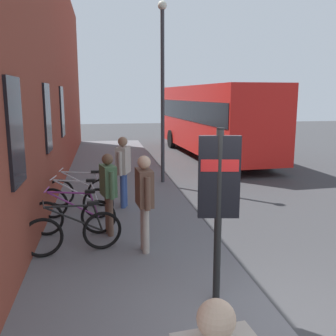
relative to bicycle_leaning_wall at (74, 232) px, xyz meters
The scene contains 13 objects.
ground 4.99m from the bicycle_leaning_wall, 49.71° to the right, with size 60.00×60.00×0.00m, color #38383A.
sidewalk_pavement 5.33m from the bicycle_leaning_wall, 11.23° to the right, with size 24.00×3.50×0.12m, color slate.
station_facade 7.04m from the bicycle_leaning_wall, ahead, with size 22.00×0.65×7.37m.
bicycle_leaning_wall is the anchor object (origin of this frame).
bicycle_end_of_row 0.95m from the bicycle_leaning_wall, ahead, with size 0.48×1.77×0.97m.
bicycle_beside_lamp 2.02m from the bicycle_leaning_wall, ahead, with size 0.50×1.76×0.97m.
bicycle_under_window 2.99m from the bicycle_leaning_wall, ahead, with size 0.48×1.76×0.97m.
transit_info_sign 3.11m from the bicycle_leaning_wall, 133.93° to the right, with size 0.18×0.56×2.40m.
city_bus 12.51m from the bicycle_leaning_wall, 27.73° to the right, with size 10.63×3.12×3.35m.
pedestrian_near_bus 1.45m from the bicycle_leaning_wall, 96.15° to the right, with size 0.67×0.30×1.77m.
pedestrian_crossing_street 1.23m from the bicycle_leaning_wall, 37.99° to the right, with size 0.62×0.35×1.68m.
pedestrian_by_facade 3.03m from the bicycle_leaning_wall, 21.06° to the right, with size 0.65×0.41×1.80m.
street_lamp 6.61m from the bicycle_leaning_wall, 24.72° to the right, with size 0.28×0.28×5.61m.
Camera 1 is at (-3.90, 2.22, 2.94)m, focal length 40.79 mm.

